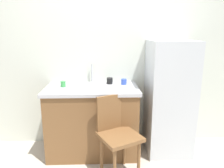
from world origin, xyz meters
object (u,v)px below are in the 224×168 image
Objects in this scene: cup_black at (110,81)px; dish_tray at (88,86)px; cup_green at (63,84)px; refrigerator at (169,98)px; cup_blue at (124,82)px; chair at (117,132)px.

dish_tray is at bearing -144.62° from cup_black.
cup_green is (-0.31, 0.07, 0.01)m from dish_tray.
cup_green is (-0.59, -0.13, -0.01)m from cup_black.
refrigerator is 0.62m from cup_blue.
chair is at bearing -50.63° from dish_tray.
dish_tray is (-1.04, -0.05, 0.19)m from refrigerator.
refrigerator is 1.06m from dish_tray.
cup_black is 0.60m from cup_green.
cup_black reaches higher than dish_tray.
chair is at bearing -84.10° from cup_black.
refrigerator is at bearing -11.23° from cup_black.
refrigerator is 5.23× the size of dish_tray.
chair is 3.18× the size of dish_tray.
refrigerator reaches higher than dish_tray.
cup_blue is at bearing 51.43° from chair.
refrigerator is at bearing 6.89° from chair.
cup_blue reaches higher than dish_tray.
refrigerator reaches higher than chair.
cup_black is at bearing 35.38° from dish_tray.
cup_blue is at bearing 18.87° from dish_tray.
cup_black is 1.15× the size of cup_green.
dish_tray is 3.47× the size of cup_black.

